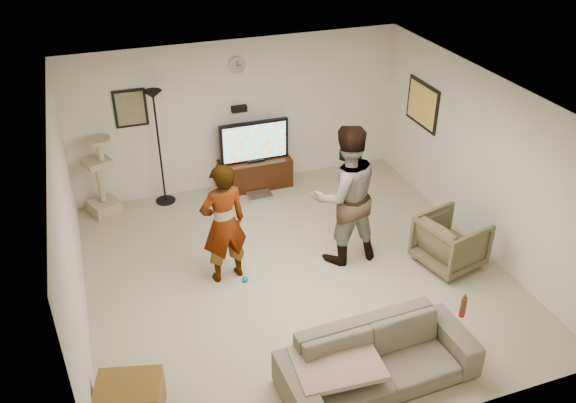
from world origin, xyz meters
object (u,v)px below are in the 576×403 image
object	(u,v)px
cat_tree	(99,176)
beer_bottle	(463,307)
armchair	(451,242)
side_table	(130,399)
tv_stand	(255,173)
tv	(254,141)
sofa	(378,359)
person_left	(224,224)
person_right	(345,195)
floor_lamp	(159,149)

from	to	relation	value
cat_tree	beer_bottle	distance (m)	5.77
armchair	side_table	xyz separation A→B (m)	(-4.48, -1.16, -0.15)
tv_stand	tv	xyz separation A→B (m)	(0.00, 0.00, 0.60)
tv	sofa	world-z (taller)	tv
beer_bottle	side_table	world-z (taller)	beer_bottle
tv	sofa	size ratio (longest dim) A/B	0.54
person_left	side_table	world-z (taller)	person_left
cat_tree	person_left	bearing A→B (deg)	-57.99
tv_stand	beer_bottle	distance (m)	4.73
tv	side_table	bearing A→B (deg)	-121.72
tv	person_left	world-z (taller)	person_left
person_left	armchair	size ratio (longest dim) A/B	2.11
person_right	tv	bearing A→B (deg)	-77.88
tv_stand	floor_lamp	xyz separation A→B (m)	(-1.54, 0.02, 0.70)
tv	armchair	bearing A→B (deg)	-57.73
person_right	side_table	world-z (taller)	person_right
person_right	tv_stand	bearing A→B (deg)	-77.88
person_left	beer_bottle	size ratio (longest dim) A/B	6.82
armchair	sofa	bearing A→B (deg)	116.28
person_right	sofa	size ratio (longest dim) A/B	0.94
armchair	side_table	size ratio (longest dim) A/B	1.24
sofa	armchair	size ratio (longest dim) A/B	2.65
beer_bottle	person_left	bearing A→B (deg)	131.63
person_right	side_table	bearing A→B (deg)	28.55
beer_bottle	armchair	xyz separation A→B (m)	(0.93, 1.58, -0.38)
sofa	tv	bearing A→B (deg)	87.77
tv	cat_tree	world-z (taller)	cat_tree
tv	cat_tree	xyz separation A→B (m)	(-2.51, -0.00, -0.20)
side_table	cat_tree	bearing A→B (deg)	89.00
tv	armchair	xyz separation A→B (m)	(1.90, -3.01, -0.49)
cat_tree	sofa	bearing A→B (deg)	-61.45
person_left	side_table	xyz separation A→B (m)	(-1.49, -1.91, -0.64)
floor_lamp	side_table	bearing A→B (deg)	-103.89
sofa	side_table	bearing A→B (deg)	168.59
floor_lamp	tv_stand	bearing A→B (deg)	-0.70
sofa	side_table	world-z (taller)	sofa
tv_stand	side_table	distance (m)	4.91
person_right	side_table	size ratio (longest dim) A/B	3.10
person_left	floor_lamp	bearing A→B (deg)	-87.97
floor_lamp	side_table	world-z (taller)	floor_lamp
tv	person_left	xyz separation A→B (m)	(-1.09, -2.27, -0.00)
cat_tree	beer_bottle	bearing A→B (deg)	-52.81
tv	side_table	size ratio (longest dim) A/B	1.79
cat_tree	armchair	world-z (taller)	cat_tree
tv	cat_tree	bearing A→B (deg)	-179.89
person_left	side_table	size ratio (longest dim) A/B	2.62
sofa	armchair	xyz separation A→B (m)	(1.91, 1.58, 0.05)
side_table	floor_lamp	bearing A→B (deg)	76.11
person_left	armchair	world-z (taller)	person_left
floor_lamp	beer_bottle	world-z (taller)	floor_lamp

